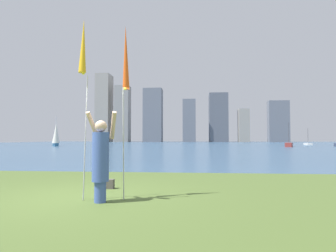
# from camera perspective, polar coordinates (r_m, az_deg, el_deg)

# --- Properties ---
(ground) EXTENTS (120.00, 138.00, 0.12)m
(ground) POSITION_cam_1_polar(r_m,az_deg,el_deg) (57.50, 2.45, -3.88)
(ground) COLOR #475B28
(person) EXTENTS (0.71, 0.52, 1.93)m
(person) POSITION_cam_1_polar(r_m,az_deg,el_deg) (6.28, -13.23, -6.05)
(person) COLOR #3F59A5
(person) RESTS_ON ground
(kite_flag_left) EXTENTS (0.16, 0.41, 3.98)m
(kite_flag_left) POSITION_cam_1_polar(r_m,az_deg,el_deg) (6.74, -16.50, 14.24)
(kite_flag_left) COLOR #B2B2B7
(kite_flag_left) RESTS_ON ground
(kite_flag_right) EXTENTS (0.16, 0.37, 3.92)m
(kite_flag_right) POSITION_cam_1_polar(r_m,az_deg,el_deg) (6.77, -8.40, 12.71)
(kite_flag_right) COLOR #B2B2B7
(kite_flag_right) RESTS_ON ground
(bag) EXTENTS (0.24, 0.18, 0.25)m
(bag) POSITION_cam_1_polar(r_m,az_deg,el_deg) (8.00, -11.58, -11.22)
(bag) COLOR #4C4742
(bag) RESTS_ON ground
(sailboat_1) EXTENTS (1.09, 2.57, 3.35)m
(sailboat_1) POSITION_cam_1_polar(r_m,az_deg,el_deg) (64.55, 26.08, -3.22)
(sailboat_1) COLOR silver
(sailboat_1) RESTS_ON ground
(sailboat_6) EXTENTS (1.93, 2.84, 3.91)m
(sailboat_6) POSITION_cam_1_polar(r_m,az_deg,el_deg) (49.99, 22.89, -3.43)
(sailboat_6) COLOR maroon
(sailboat_6) RESTS_ON ground
(sailboat_7) EXTENTS (1.92, 2.32, 5.27)m
(sailboat_7) POSITION_cam_1_polar(r_m,az_deg,el_deg) (53.37, -21.38, -1.66)
(sailboat_7) COLOR #2D6084
(sailboat_7) RESTS_ON ground
(skyline_tower_0) EXTENTS (5.41, 7.45, 27.08)m
(skyline_tower_0) POSITION_cam_1_polar(r_m,az_deg,el_deg) (118.52, -12.58, 3.48)
(skyline_tower_0) COLOR gray
(skyline_tower_0) RESTS_ON ground
(skyline_tower_1) EXTENTS (5.62, 5.44, 21.96)m
(skyline_tower_1) POSITION_cam_1_polar(r_m,az_deg,el_deg) (114.16, -9.03, 2.39)
(skyline_tower_1) COLOR gray
(skyline_tower_1) RESTS_ON ground
(skyline_tower_2) EXTENTS (7.06, 6.22, 20.43)m
(skyline_tower_2) POSITION_cam_1_polar(r_m,az_deg,el_deg) (110.61, -3.00, 2.12)
(skyline_tower_2) COLOR slate
(skyline_tower_2) RESTS_ON ground
(skyline_tower_3) EXTENTS (4.84, 4.58, 16.13)m
(skyline_tower_3) POSITION_cam_1_polar(r_m,az_deg,el_deg) (108.91, 4.24, 1.06)
(skyline_tower_3) COLOR slate
(skyline_tower_3) RESTS_ON ground
(skyline_tower_4) EXTENTS (7.12, 7.07, 18.84)m
(skyline_tower_4) POSITION_cam_1_polar(r_m,az_deg,el_deg) (113.56, 9.95, 1.63)
(skyline_tower_4) COLOR #565B66
(skyline_tower_4) RESTS_ON ground
(skyline_tower_5) EXTENTS (3.92, 3.81, 12.54)m
(skyline_tower_5) POSITION_cam_1_polar(r_m,az_deg,el_deg) (112.30, 14.81, 0.11)
(skyline_tower_5) COLOR gray
(skyline_tower_5) RESTS_ON ground
(skyline_tower_6) EXTENTS (7.45, 3.42, 15.41)m
(skyline_tower_6) POSITION_cam_1_polar(r_m,az_deg,el_deg) (114.68, 21.08, 0.86)
(skyline_tower_6) COLOR slate
(skyline_tower_6) RESTS_ON ground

